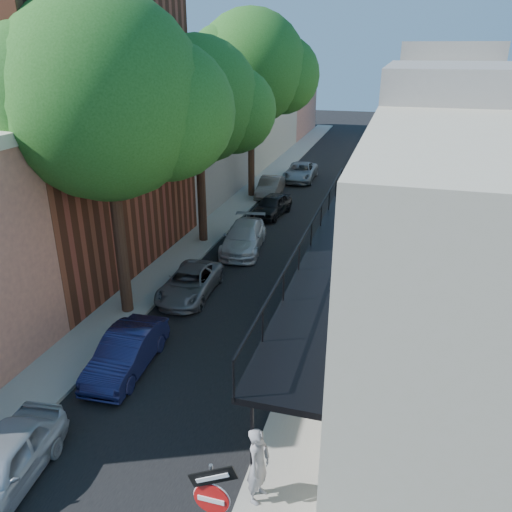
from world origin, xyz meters
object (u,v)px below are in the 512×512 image
Objects in this scene: oak_mid at (207,104)px; sign_post at (212,503)px; parked_car_b at (127,352)px; oak_far at (259,70)px; pedestrian at (259,465)px; parked_car_g at (301,172)px; parked_car_f at (270,187)px; parked_car_c at (190,283)px; oak_near at (120,102)px; parked_car_d at (244,237)px; parked_car_e at (272,205)px; parked_car_a at (1,465)px.

sign_post is at bearing -69.14° from oak_mid.
oak_mid is at bearing 94.01° from parked_car_b.
pedestrian is at bearing -74.34° from oak_far.
parked_car_g is (0.47, 25.82, 0.02)m from parked_car_b.
parked_car_f is 0.84× the size of parked_car_g.
oak_mid is at bearing -99.17° from parked_car_g.
pedestrian is (4.91, -29.53, 0.41)m from parked_car_g.
parked_car_c is (1.32, -15.25, -7.69)m from oak_far.
oak_near is 17.01m from oak_far.
parked_car_d is 0.97× the size of parked_car_g.
parked_car_d reaches higher than parked_car_g.
oak_far is 2.92× the size of parked_car_c.
parked_car_d is 14.99m from parked_car_g.
sign_post reaches higher than parked_car_c.
parked_car_g is at bearing 82.17° from oak_mid.
parked_car_g is at bearing 98.21° from parked_car_e.
parked_car_e is at bearing 84.12° from parked_car_c.
parked_car_b is at bearing -92.38° from parked_car_g.
pedestrian is (5.38, -3.71, 0.43)m from parked_car_b.
sign_post reaches higher than parked_car_e.
oak_far is (0.01, 17.01, 0.38)m from oak_near.
parked_car_g is at bearing 81.32° from parked_car_a.
pedestrian is (4.86, -14.53, 0.40)m from parked_car_d.
parked_car_c is 1.07× the size of parked_car_e.
oak_mid is 11.30m from parked_car_f.
parked_car_e is at bearing 80.46° from parked_car_a.
parked_car_g reaches higher than parked_car_f.
oak_far reaches higher than parked_car_e.
parked_car_d is 10.08m from parked_car_f.
parked_car_d is (0.63, 5.48, 0.11)m from parked_car_c.
parked_car_a is 0.83× the size of parked_car_d.
pedestrian is (6.06, -24.54, 0.41)m from parked_car_f.
parked_car_e is (0.00, 5.80, -0.02)m from parked_car_d.
parked_car_g is at bearing 85.72° from parked_car_c.
oak_near is 2.40× the size of parked_car_g.
parked_car_c is 20.48m from parked_car_g.
parked_car_d is 2.43× the size of pedestrian.
pedestrian is at bearing -46.91° from oak_near.
parked_car_g is at bearing 19.56° from pedestrian.
parked_car_e is at bearing 101.54° from sign_post.
parked_car_a reaches higher than parked_car_c.
oak_near is 10.40m from parked_car_d.
oak_near reaches higher than oak_mid.
parked_car_b is 20.84m from parked_car_f.
oak_mid is at bearing 90.37° from oak_near.
parked_car_f is (-1.20, 10.01, -0.01)m from parked_car_d.
oak_mid is at bearing 99.92° from parked_car_c.
parked_car_c is (1.34, 1.76, -7.31)m from oak_near.
oak_mid is at bearing 86.68° from parked_car_a.
oak_near is 8.20m from parked_car_b.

